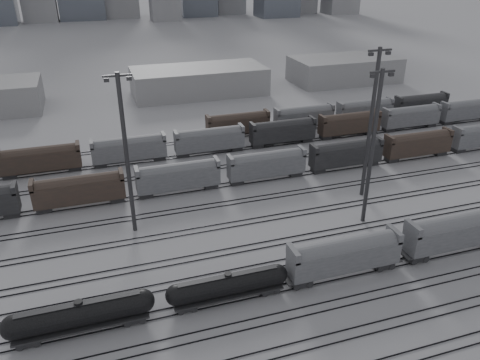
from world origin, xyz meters
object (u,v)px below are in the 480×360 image
object	(u,v)px
tank_car_a	(81,315)
light_mast_c	(373,146)
tank_car_b	(228,285)
hopper_car_a	(344,254)
hopper_car_b	(457,230)

from	to	relation	value
tank_car_a	light_mast_c	world-z (taller)	light_mast_c
tank_car_b	hopper_car_a	bearing A→B (deg)	-0.00
hopper_car_a	tank_car_b	bearing A→B (deg)	180.00
tank_car_b	hopper_car_b	bearing A→B (deg)	0.00
tank_car_a	tank_car_b	xyz separation A→B (m)	(17.48, 0.00, -0.16)
hopper_car_b	light_mast_c	size ratio (longest dim) A/B	0.66
tank_car_a	tank_car_b	world-z (taller)	tank_car_a
tank_car_a	hopper_car_a	xyz separation A→B (m)	(33.54, -0.00, 1.05)
tank_car_a	light_mast_c	distance (m)	46.59
tank_car_b	light_mast_c	world-z (taller)	light_mast_c
hopper_car_a	hopper_car_b	distance (m)	18.16
tank_car_a	hopper_car_b	xyz separation A→B (m)	(51.70, 0.00, 1.21)
hopper_car_b	light_mast_c	distance (m)	17.00
tank_car_b	hopper_car_b	xyz separation A→B (m)	(34.23, 0.00, 1.37)
hopper_car_b	light_mast_c	bearing A→B (deg)	124.08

